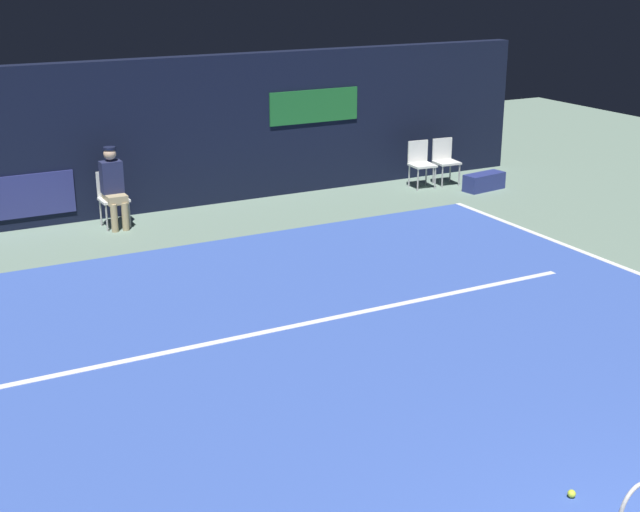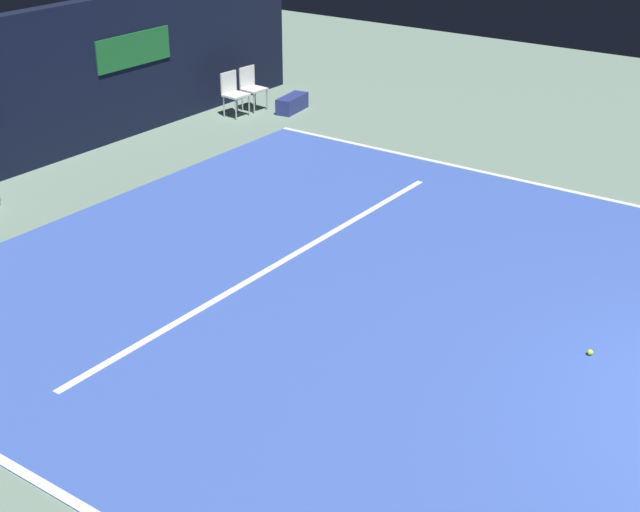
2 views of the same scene
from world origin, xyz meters
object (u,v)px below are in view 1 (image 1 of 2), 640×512
(courtside_chair_near, at_px, (445,159))
(courtside_chair_far, at_px, (421,161))
(tennis_ball, at_px, (572,494))
(line_judge_on_chair, at_px, (113,186))
(equipment_bag, at_px, (484,182))

(courtside_chair_near, bearing_deg, courtside_chair_far, 177.90)
(courtside_chair_far, height_order, tennis_ball, courtside_chair_far)
(courtside_chair_near, xyz_separation_m, courtside_chair_far, (-0.55, 0.02, 0.00))
(line_judge_on_chair, height_order, courtside_chair_near, line_judge_on_chair)
(line_judge_on_chair, height_order, tennis_ball, line_judge_on_chair)
(courtside_chair_far, bearing_deg, line_judge_on_chair, 178.94)
(tennis_ball, distance_m, equipment_bag, 10.17)
(courtside_chair_near, distance_m, tennis_ball, 10.60)
(line_judge_on_chair, relative_size, equipment_bag, 1.57)
(line_judge_on_chair, relative_size, courtside_chair_near, 1.50)
(courtside_chair_far, bearing_deg, courtside_chair_near, -2.10)
(tennis_ball, bearing_deg, equipment_bag, 55.99)
(line_judge_on_chair, distance_m, equipment_bag, 6.91)
(line_judge_on_chair, height_order, courtside_chair_far, line_judge_on_chair)
(courtside_chair_near, height_order, tennis_ball, courtside_chair_near)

